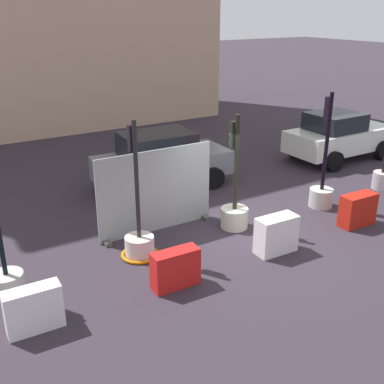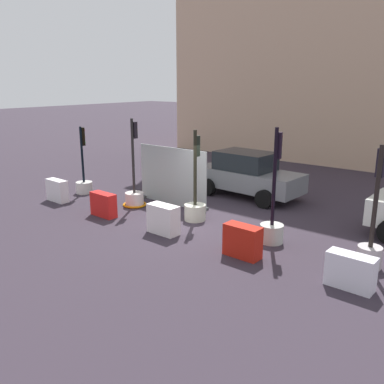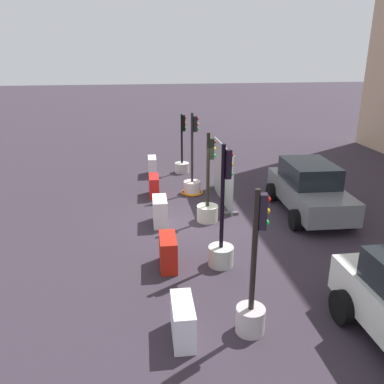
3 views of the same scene
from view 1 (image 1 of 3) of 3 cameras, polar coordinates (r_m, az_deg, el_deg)
ground_plane at (r=12.11m, az=6.71°, el=-5.03°), size 120.00×120.00×0.00m
traffic_light_0 at (r=10.13m, az=-21.67°, el=-9.09°), size 0.67×0.67×2.73m
traffic_light_1 at (r=10.87m, az=-6.43°, el=-5.48°), size 0.88×0.88×3.21m
traffic_light_2 at (r=12.22m, az=5.16°, el=-1.96°), size 0.71×0.71×2.99m
traffic_light_3 at (r=13.92m, az=15.45°, el=0.57°), size 0.67×0.67×3.29m
traffic_light_4 at (r=15.90m, az=22.18°, el=2.67°), size 0.59×0.59×3.07m
construction_barrier_0 at (r=9.00m, az=-18.63°, el=-13.31°), size 1.00×0.39×0.84m
construction_barrier_1 at (r=9.74m, az=-2.02°, el=-9.27°), size 1.01×0.40×0.81m
construction_barrier_2 at (r=11.16m, az=10.18°, el=-5.11°), size 1.01×0.48×0.89m
construction_barrier_3 at (r=13.07m, az=19.43°, el=-2.05°), size 1.00×0.46×0.86m
car_grey_saloon at (r=14.87m, az=-3.75°, el=3.90°), size 4.36×2.29×1.78m
car_white_van at (r=18.52m, az=17.36°, el=6.50°), size 4.20×2.22×1.78m
site_fence_panel at (r=11.86m, az=-4.36°, el=-0.15°), size 3.16×0.50×2.15m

